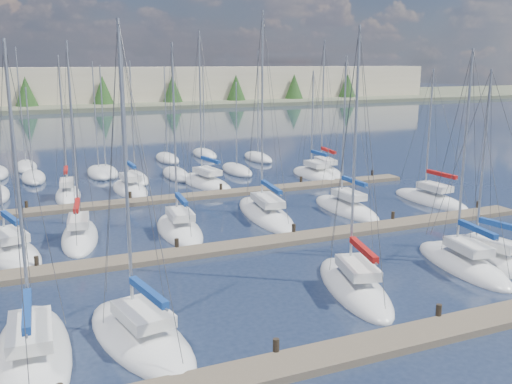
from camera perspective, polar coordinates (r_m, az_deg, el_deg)
name	(u,v)px	position (r m, az deg, el deg)	size (l,w,h in m)	color
ground	(116,150)	(77.25, -13.83, 4.08)	(400.00, 400.00, 0.00)	#242F48
dock_near	(375,345)	(24.29, 11.79, -14.78)	(44.00, 1.93, 1.10)	#6B5E4C
dock_mid	(243,246)	(35.66, -1.30, -5.37)	(44.00, 1.93, 1.10)	#6B5E4C
dock_far	(180,198)	(48.43, -7.61, -0.57)	(44.00, 1.93, 1.10)	#6B5E4C
sailboat_b	(33,354)	(24.77, -21.44, -14.83)	(3.39, 9.59, 12.90)	white
sailboat_k	(265,214)	(42.85, 0.95, -2.19)	(4.07, 10.80, 15.65)	white
sailboat_l	(346,208)	(45.01, 8.97, -1.62)	(2.77, 8.27, 12.54)	white
sailboat_f	(485,261)	(35.43, 21.92, -6.41)	(3.77, 8.34, 11.69)	white
sailboat_h	(9,252)	(37.42, -23.44, -5.55)	(4.84, 8.29, 13.15)	white
sailboat_j	(179,229)	(39.29, -7.66, -3.71)	(3.39, 8.10, 13.33)	white
sailboat_c	(140,337)	(24.90, -11.50, -13.98)	(4.53, 8.64, 13.68)	white
sailboat_p	(205,183)	(54.06, -5.08, 0.94)	(4.12, 9.15, 14.82)	white
sailboat_i	(80,236)	(39.12, -17.21, -4.24)	(3.50, 8.39, 13.38)	white
sailboat_n	(68,195)	(51.46, -18.28, -0.26)	(2.91, 7.07, 12.64)	white
sailboat_o	(130,189)	(52.43, -12.48, 0.31)	(2.88, 7.41, 13.84)	white
sailboat_q	(314,175)	(57.91, 5.84, 1.71)	(2.73, 7.64, 11.23)	white
sailboat_e	(463,264)	(34.43, 19.96, -6.80)	(3.66, 8.25, 12.76)	white
sailboat_m	(430,200)	(49.30, 17.05, -0.76)	(2.90, 8.30, 11.54)	white
sailboat_r	(324,171)	(60.06, 6.79, 2.10)	(3.76, 9.03, 14.27)	white
sailboat_d	(354,286)	(29.75, 9.79, -9.30)	(4.58, 8.82, 13.77)	white
distant_boats	(102,172)	(60.71, -15.19, 1.96)	(36.93, 20.75, 13.30)	#9EA0A5
shoreline	(1,77)	(165.15, -24.19, 10.43)	(400.00, 60.00, 38.00)	#666B51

